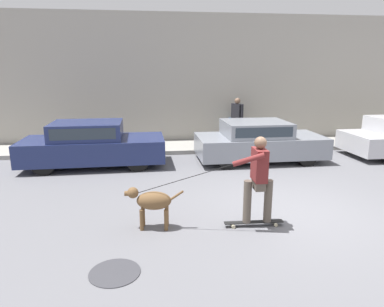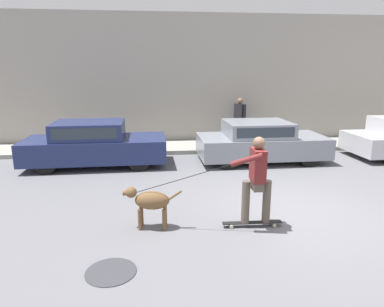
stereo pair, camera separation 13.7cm
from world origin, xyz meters
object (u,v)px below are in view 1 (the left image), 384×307
pedestrian_with_bag (237,118)px  parked_car_0 (93,145)px  skateboarder (258,176)px  parked_car_1 (259,142)px  dog (152,201)px

pedestrian_with_bag → parked_car_0: bearing=176.8°
parked_car_0 → pedestrian_with_bag: 5.61m
parked_car_0 → pedestrian_with_bag: bearing=24.7°
skateboarder → pedestrian_with_bag: pedestrian_with_bag is taller
parked_car_1 → pedestrian_with_bag: size_ratio=2.39×
parked_car_0 → skateboarder: (3.63, -4.59, 0.32)m
parked_car_1 → dog: 5.60m
parked_car_0 → parked_car_1: (5.14, 0.00, -0.03)m
dog → pedestrian_with_bag: pedestrian_with_bag is taller
parked_car_1 → dog: size_ratio=3.74×
parked_car_0 → dog: (1.71, -4.44, -0.13)m
parked_car_1 → pedestrian_with_bag: bearing=91.7°
parked_car_1 → skateboarder: bearing=-108.9°
parked_car_0 → parked_car_1: bearing=-1.1°
dog → parked_car_1: bearing=-120.2°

